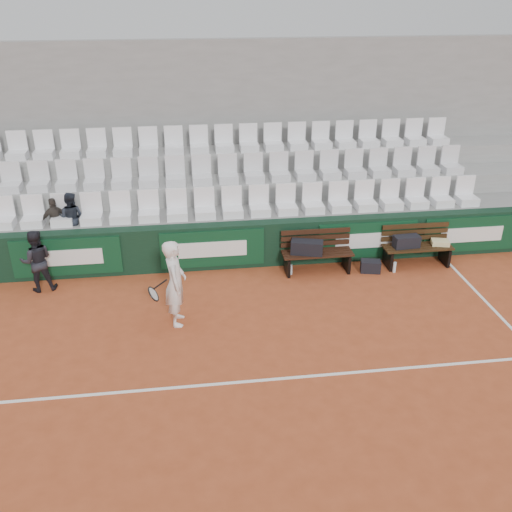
{
  "coord_description": "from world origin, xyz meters",
  "views": [
    {
      "loc": [
        -0.72,
        -7.1,
        5.73
      ],
      "look_at": [
        0.54,
        2.4,
        1.0
      ],
      "focal_mm": 40.0,
      "sensor_mm": 36.0,
      "label": 1
    }
  ],
  "objects_px": {
    "sports_bag_left": "(307,247)",
    "spectator_b": "(52,201)",
    "spectator_c": "(68,198)",
    "bench_right": "(417,256)",
    "bench_left": "(317,262)",
    "sports_bag_ground": "(370,266)",
    "sports_bag_right": "(406,242)",
    "water_bottle_near": "(291,270)",
    "ball_kid": "(37,261)",
    "water_bottle_far": "(395,267)",
    "tennis_player": "(175,283)"
  },
  "relations": [
    {
      "from": "sports_bag_ground",
      "to": "water_bottle_far",
      "type": "relative_size",
      "value": 1.77
    },
    {
      "from": "ball_kid",
      "to": "sports_bag_left",
      "type": "bearing_deg",
      "value": 169.48
    },
    {
      "from": "bench_left",
      "to": "sports_bag_right",
      "type": "distance_m",
      "value": 1.99
    },
    {
      "from": "water_bottle_far",
      "to": "sports_bag_right",
      "type": "bearing_deg",
      "value": 41.22
    },
    {
      "from": "bench_right",
      "to": "water_bottle_far",
      "type": "height_order",
      "value": "bench_right"
    },
    {
      "from": "sports_bag_ground",
      "to": "ball_kid",
      "type": "xyz_separation_m",
      "value": [
        -6.85,
        0.13,
        0.52
      ]
    },
    {
      "from": "water_bottle_near",
      "to": "ball_kid",
      "type": "relative_size",
      "value": 0.18
    },
    {
      "from": "bench_left",
      "to": "spectator_b",
      "type": "height_order",
      "value": "spectator_b"
    },
    {
      "from": "bench_right",
      "to": "ball_kid",
      "type": "height_order",
      "value": "ball_kid"
    },
    {
      "from": "ball_kid",
      "to": "spectator_b",
      "type": "xyz_separation_m",
      "value": [
        0.25,
        1.03,
        0.86
      ]
    },
    {
      "from": "sports_bag_left",
      "to": "spectator_b",
      "type": "distance_m",
      "value": 5.41
    },
    {
      "from": "sports_bag_right",
      "to": "ball_kid",
      "type": "distance_m",
      "value": 7.67
    },
    {
      "from": "bench_right",
      "to": "water_bottle_near",
      "type": "height_order",
      "value": "bench_right"
    },
    {
      "from": "spectator_b",
      "to": "sports_bag_left",
      "type": "bearing_deg",
      "value": 148.2
    },
    {
      "from": "sports_bag_left",
      "to": "spectator_b",
      "type": "xyz_separation_m",
      "value": [
        -5.23,
        1.01,
        0.92
      ]
    },
    {
      "from": "tennis_player",
      "to": "bench_right",
      "type": "bearing_deg",
      "value": 17.38
    },
    {
      "from": "water_bottle_near",
      "to": "bench_right",
      "type": "bearing_deg",
      "value": 1.58
    },
    {
      "from": "bench_left",
      "to": "sports_bag_right",
      "type": "height_order",
      "value": "sports_bag_right"
    },
    {
      "from": "bench_left",
      "to": "water_bottle_far",
      "type": "bearing_deg",
      "value": -9.14
    },
    {
      "from": "sports_bag_left",
      "to": "sports_bag_ground",
      "type": "xyz_separation_m",
      "value": [
        1.38,
        -0.15,
        -0.47
      ]
    },
    {
      "from": "bench_left",
      "to": "tennis_player",
      "type": "relative_size",
      "value": 0.92
    },
    {
      "from": "bench_left",
      "to": "water_bottle_near",
      "type": "bearing_deg",
      "value": -172.96
    },
    {
      "from": "spectator_b",
      "to": "spectator_c",
      "type": "bearing_deg",
      "value": 159.17
    },
    {
      "from": "bench_right",
      "to": "spectator_c",
      "type": "xyz_separation_m",
      "value": [
        -7.36,
        0.99,
        1.34
      ]
    },
    {
      "from": "sports_bag_right",
      "to": "spectator_b",
      "type": "xyz_separation_m",
      "value": [
        -7.43,
        0.98,
        0.93
      ]
    },
    {
      "from": "spectator_c",
      "to": "bench_right",
      "type": "bearing_deg",
      "value": -174.32
    },
    {
      "from": "sports_bag_right",
      "to": "tennis_player",
      "type": "xyz_separation_m",
      "value": [
        -4.94,
        -1.64,
        0.24
      ]
    },
    {
      "from": "water_bottle_far",
      "to": "ball_kid",
      "type": "height_order",
      "value": "ball_kid"
    },
    {
      "from": "water_bottle_far",
      "to": "spectator_b",
      "type": "relative_size",
      "value": 0.23
    },
    {
      "from": "bench_left",
      "to": "sports_bag_ground",
      "type": "bearing_deg",
      "value": -8.43
    },
    {
      "from": "water_bottle_near",
      "to": "spectator_b",
      "type": "relative_size",
      "value": 0.22
    },
    {
      "from": "bench_right",
      "to": "bench_left",
      "type": "bearing_deg",
      "value": -179.85
    },
    {
      "from": "water_bottle_far",
      "to": "sports_bag_left",
      "type": "bearing_deg",
      "value": 172.63
    },
    {
      "from": "tennis_player",
      "to": "spectator_c",
      "type": "distance_m",
      "value": 3.47
    },
    {
      "from": "tennis_player",
      "to": "spectator_c",
      "type": "bearing_deg",
      "value": 129.38
    },
    {
      "from": "spectator_b",
      "to": "sports_bag_ground",
      "type": "bearing_deg",
      "value": 149.2
    },
    {
      "from": "sports_bag_right",
      "to": "tennis_player",
      "type": "relative_size",
      "value": 0.34
    },
    {
      "from": "bench_right",
      "to": "sports_bag_ground",
      "type": "xyz_separation_m",
      "value": [
        -1.09,
        -0.17,
        -0.1
      ]
    },
    {
      "from": "water_bottle_near",
      "to": "water_bottle_far",
      "type": "relative_size",
      "value": 0.97
    },
    {
      "from": "sports_bag_left",
      "to": "spectator_b",
      "type": "height_order",
      "value": "spectator_b"
    },
    {
      "from": "sports_bag_left",
      "to": "water_bottle_far",
      "type": "bearing_deg",
      "value": -7.37
    },
    {
      "from": "bench_right",
      "to": "water_bottle_near",
      "type": "xyz_separation_m",
      "value": [
        -2.81,
        -0.08,
        -0.11
      ]
    },
    {
      "from": "tennis_player",
      "to": "spectator_b",
      "type": "bearing_deg",
      "value": 133.48
    },
    {
      "from": "ball_kid",
      "to": "spectator_c",
      "type": "bearing_deg",
      "value": -130.02
    },
    {
      "from": "tennis_player",
      "to": "spectator_b",
      "type": "xyz_separation_m",
      "value": [
        -2.48,
        2.62,
        0.7
      ]
    },
    {
      "from": "water_bottle_near",
      "to": "spectator_c",
      "type": "xyz_separation_m",
      "value": [
        -4.56,
        1.06,
        1.45
      ]
    },
    {
      "from": "bench_left",
      "to": "water_bottle_near",
      "type": "height_order",
      "value": "bench_left"
    },
    {
      "from": "sports_bag_left",
      "to": "spectator_c",
      "type": "relative_size",
      "value": 0.59
    },
    {
      "from": "bench_left",
      "to": "tennis_player",
      "type": "bearing_deg",
      "value": -151.43
    },
    {
      "from": "ball_kid",
      "to": "spectator_b",
      "type": "height_order",
      "value": "spectator_b"
    }
  ]
}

